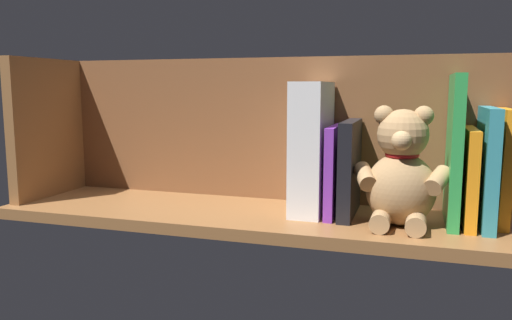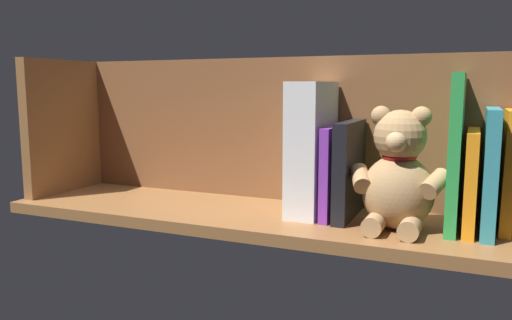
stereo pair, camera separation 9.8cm
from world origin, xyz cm
name	(u,v)px [view 1 (the left image)]	position (x,y,z in cm)	size (l,w,h in cm)	color
ground_plane	(256,216)	(0.00, 0.00, -1.10)	(100.79, 27.77, 2.20)	brown
shelf_back_panel	(272,129)	(0.00, -11.64, 15.05)	(100.79, 1.50, 30.10)	brown
shelf_side_divider	(47,128)	(48.39, 0.00, 15.05)	(2.40, 21.77, 30.10)	brown
book_0	(502,167)	(-43.89, -3.88, 10.12)	(1.84, 13.21, 20.25)	orange
book_1	(487,167)	(-41.15, -2.09, 10.26)	(2.13, 16.78, 20.52)	teal
book_2	(469,176)	(-38.39, -2.31, 8.43)	(1.88, 16.35, 16.87)	orange
book_3	(454,149)	(-35.75, -2.24, 13.09)	(1.89, 16.50, 26.18)	green
teddy_bear	(401,173)	(-27.13, 2.64, 9.16)	(16.90, 13.28, 20.82)	tan
book_4	(350,168)	(-17.74, -2.27, 8.89)	(2.44, 16.43, 17.79)	black
book_5	(335,170)	(-14.93, -2.55, 8.41)	(1.66, 15.88, 16.82)	purple
dictionary_thick_white	(312,148)	(-10.38, -2.54, 12.45)	(5.91, 15.70, 24.89)	white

